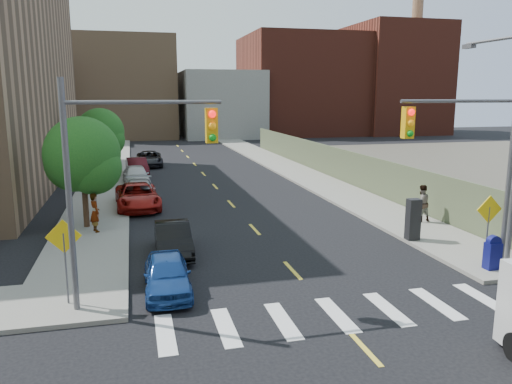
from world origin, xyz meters
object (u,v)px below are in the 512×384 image
parked_car_silver (139,192)px  parked_car_red (138,196)px  parked_car_grey (149,159)px  pedestrian_west (95,213)px  parked_car_blue (167,274)px  pedestrian_east (421,203)px  parked_car_maroon (137,167)px  parked_car_white (136,175)px  mailbox (493,253)px  parked_car_black (173,239)px  payphone (413,219)px

parked_car_silver → parked_car_red: bearing=-94.7°
parked_car_grey → pedestrian_west: 23.14m
parked_car_blue → pedestrian_east: (13.20, 5.97, 0.46)m
parked_car_red → parked_car_maroon: 12.15m
pedestrian_east → parked_car_white: bearing=-48.4°
parked_car_silver → pedestrian_east: size_ratio=2.54×
parked_car_blue → mailbox: mailbox is taller
parked_car_white → parked_car_grey: bearing=78.9°
pedestrian_west → parked_car_black: bearing=-161.1°
parked_car_black → pedestrian_west: size_ratio=2.17×
mailbox → parked_car_white: bearing=120.0°
parked_car_blue → payphone: 11.47m
parked_car_grey → pedestrian_east: pedestrian_east is taller
pedestrian_west → pedestrian_east: 16.10m
parked_car_red → pedestrian_west: 5.59m
parked_car_white → pedestrian_east: 20.33m
parked_car_silver → pedestrian_west: pedestrian_west is taller
parked_car_silver → pedestrian_east: 16.28m
parked_car_black → parked_car_white: (-1.30, 16.69, 0.09)m
parked_car_silver → parked_car_grey: size_ratio=0.96×
parked_car_maroon → parked_car_grey: bearing=73.4°
pedestrian_west → mailbox: bearing=-142.9°
parked_car_black → parked_car_grey: (0.00, 26.77, 0.03)m
parked_car_blue → parked_car_maroon: bearing=92.7°
parked_car_grey → pedestrian_west: pedestrian_west is taller
parked_car_blue → parked_car_white: 20.74m
parked_car_blue → parked_car_red: 13.14m
parked_car_black → parked_car_maroon: bearing=93.4°
parked_car_silver → pedestrian_east: bearing=-31.1°
mailbox → pedestrian_east: size_ratio=0.68×
mailbox → pedestrian_west: size_ratio=0.70×
pedestrian_west → pedestrian_east: bearing=-118.4°
parked_car_black → parked_car_white: parked_car_white is taller
parked_car_red → payphone: size_ratio=2.82×
parked_car_blue → parked_car_white: (-0.78, 20.73, 0.12)m
parked_car_blue → parked_car_black: size_ratio=0.93×
parked_car_red → pedestrian_east: pedestrian_east is taller
parked_car_black → payphone: 10.55m
pedestrian_east → parked_car_grey: bearing=-64.8°
parked_car_white → mailbox: 25.12m
parked_car_grey → mailbox: bearing=-70.1°
parked_car_red → mailbox: bearing=-51.3°
parked_car_blue → parked_car_red: bearing=94.6°
mailbox → pedestrian_west: pedestrian_west is taller
parked_car_blue → pedestrian_east: 14.50m
parked_car_silver → payphone: (11.67, -11.37, 0.38)m
parked_car_blue → parked_car_grey: parked_car_grey is taller
parked_car_silver → parked_car_maroon: (-0.00, 10.74, 0.03)m
parked_car_grey → parked_car_red: bearing=-93.9°
parked_car_black → payphone: size_ratio=2.17×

